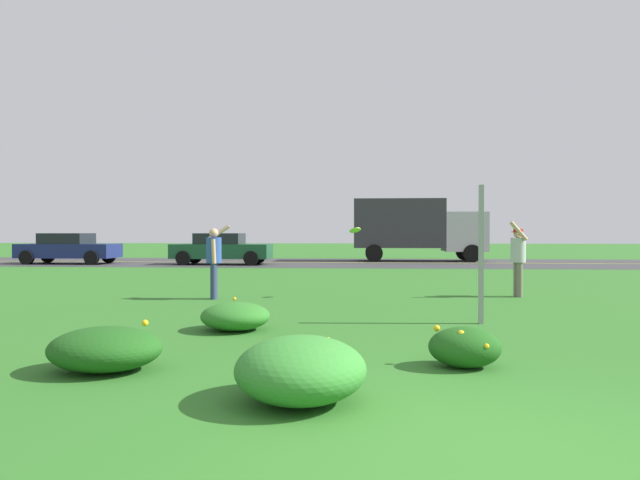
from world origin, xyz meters
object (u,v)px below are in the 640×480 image
sign_post_near_path (481,254)px  car_navy_leftmost (68,248)px  car_dark_green_center_left (221,249)px  frisbee_lime (355,230)px  box_truck_silver (416,226)px  person_thrower_blue_shirt (214,257)px  person_catcher_red_cap_gray_shirt (518,255)px

sign_post_near_path → car_navy_leftmost: 23.09m
car_dark_green_center_left → frisbee_lime: bearing=-63.7°
car_dark_green_center_left → sign_post_near_path: bearing=-62.8°
frisbee_lime → box_truck_silver: box_truck_silver is taller
frisbee_lime → box_truck_silver: (2.85, 16.95, 0.26)m
sign_post_near_path → car_navy_leftmost: bearing=133.7°
car_dark_green_center_left → person_thrower_blue_shirt: bearing=-76.4°
car_navy_leftmost → person_catcher_red_cap_gray_shirt: bearing=-35.6°
car_dark_green_center_left → box_truck_silver: size_ratio=0.67×
sign_post_near_path → person_catcher_red_cap_gray_shirt: size_ratio=1.29×
person_catcher_red_cap_gray_shirt → car_navy_leftmost: bearing=144.4°
sign_post_near_path → person_catcher_red_cap_gray_shirt: (1.64, 4.09, -0.17)m
person_thrower_blue_shirt → car_dark_green_center_left: size_ratio=0.37×
car_dark_green_center_left → car_navy_leftmost: bearing=180.0°
frisbee_lime → car_navy_leftmost: size_ratio=0.06×
person_thrower_blue_shirt → person_catcher_red_cap_gray_shirt: size_ratio=0.95×
frisbee_lime → car_dark_green_center_left: size_ratio=0.06×
sign_post_near_path → person_catcher_red_cap_gray_shirt: 4.41m
person_catcher_red_cap_gray_shirt → car_navy_leftmost: (-17.60, 12.59, -0.23)m
frisbee_lime → box_truck_silver: size_ratio=0.04×
person_catcher_red_cap_gray_shirt → car_navy_leftmost: person_catcher_red_cap_gray_shirt is taller
person_thrower_blue_shirt → box_truck_silver: size_ratio=0.25×
sign_post_near_path → person_catcher_red_cap_gray_shirt: bearing=68.1°
person_catcher_red_cap_gray_shirt → car_navy_leftmost: 21.64m
frisbee_lime → car_navy_leftmost: (-13.82, 13.03, -0.81)m
sign_post_near_path → person_thrower_blue_shirt: 6.13m
person_catcher_red_cap_gray_shirt → car_dark_green_center_left: size_ratio=0.39×
frisbee_lime → car_dark_green_center_left: (-6.44, 13.03, -0.81)m
frisbee_lime → car_navy_leftmost: bearing=136.7°
person_thrower_blue_shirt → car_navy_leftmost: size_ratio=0.37×
frisbee_lime → box_truck_silver: bearing=80.5°
box_truck_silver → frisbee_lime: bearing=-99.5°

